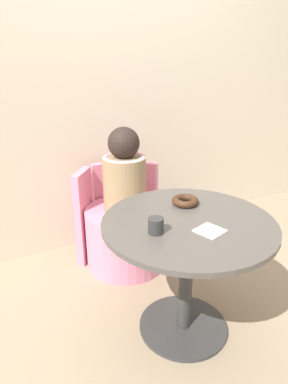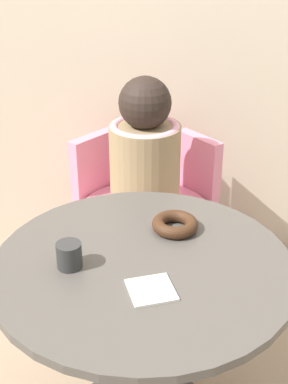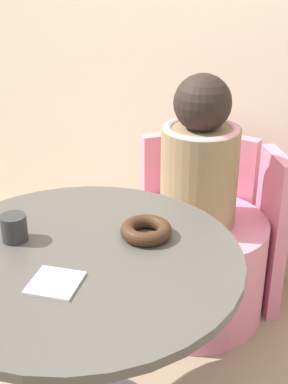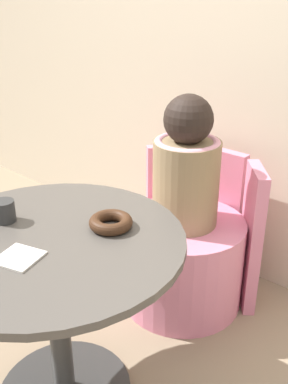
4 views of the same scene
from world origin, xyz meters
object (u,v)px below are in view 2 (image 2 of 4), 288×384
object	(u,v)px
tub_chair	(145,251)
cup	(69,255)
round_table	(143,306)
donut	(175,224)
child_figure	(145,154)

from	to	relation	value
tub_chair	cup	distance (m)	0.89
round_table	cup	bearing A→B (deg)	-172.04
round_table	cup	size ratio (longest dim) A/B	11.53
donut	cup	distance (m)	0.35
child_figure	donut	size ratio (longest dim) A/B	3.99
child_figure	cup	size ratio (longest dim) A/B	7.71
tub_chair	donut	bearing A→B (deg)	-79.33
donut	tub_chair	bearing A→B (deg)	100.67
cup	tub_chair	bearing A→B (deg)	75.75
donut	round_table	bearing A→B (deg)	-118.89
tub_chair	cup	bearing A→B (deg)	-104.25
tub_chair	cup	world-z (taller)	cup
round_table	tub_chair	xyz separation A→B (m)	(-0.01, 0.70, -0.28)
donut	child_figure	bearing A→B (deg)	100.67
cup	round_table	bearing A→B (deg)	7.96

